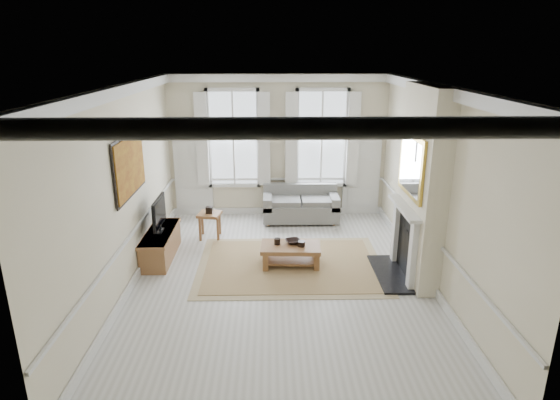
{
  "coord_description": "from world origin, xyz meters",
  "views": [
    {
      "loc": [
        -0.17,
        -7.46,
        3.94
      ],
      "look_at": [
        0.0,
        0.83,
        1.25
      ],
      "focal_mm": 30.0,
      "sensor_mm": 36.0,
      "label": 1
    }
  ],
  "objects_px": {
    "sofa": "(301,206)",
    "side_table": "(210,218)",
    "coffee_table": "(291,249)",
    "tv_stand": "(161,245)"
  },
  "relations": [
    {
      "from": "sofa",
      "to": "side_table",
      "type": "xyz_separation_m",
      "value": [
        -2.04,
        -1.04,
        0.1
      ]
    },
    {
      "from": "sofa",
      "to": "coffee_table",
      "type": "height_order",
      "value": "sofa"
    },
    {
      "from": "side_table",
      "to": "sofa",
      "type": "bearing_deg",
      "value": 27.11
    },
    {
      "from": "sofa",
      "to": "coffee_table",
      "type": "xyz_separation_m",
      "value": [
        -0.34,
        -2.48,
        -0.02
      ]
    },
    {
      "from": "sofa",
      "to": "coffee_table",
      "type": "distance_m",
      "value": 2.5
    },
    {
      "from": "coffee_table",
      "to": "side_table",
      "type": "bearing_deg",
      "value": 142.38
    },
    {
      "from": "sofa",
      "to": "tv_stand",
      "type": "bearing_deg",
      "value": -144.26
    },
    {
      "from": "sofa",
      "to": "side_table",
      "type": "bearing_deg",
      "value": -152.89
    },
    {
      "from": "coffee_table",
      "to": "tv_stand",
      "type": "bearing_deg",
      "value": 173.53
    },
    {
      "from": "sofa",
      "to": "tv_stand",
      "type": "distance_m",
      "value": 3.55
    }
  ]
}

